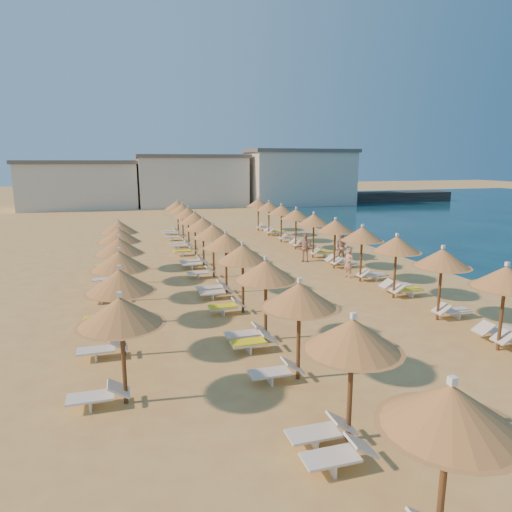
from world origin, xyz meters
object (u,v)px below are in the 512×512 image
object	(u,v)px
parasol_row_east	(348,231)
beachgoer_a	(349,263)
jetty	(360,197)
parasol_row_west	(219,237)
beachgoer_b	(341,248)
beachgoer_c	(305,248)

from	to	relation	value
parasol_row_east	beachgoer_a	distance (m)	1.87
jetty	beachgoer_a	xyz separation A→B (m)	(-24.40, -42.55, 0.10)
parasol_row_east	parasol_row_west	size ratio (longest dim) A/B	1.00
parasol_row_east	beachgoer_b	world-z (taller)	parasol_row_east
jetty	beachgoer_b	xyz separation A→B (m)	(-22.80, -38.48, 0.15)
beachgoer_b	beachgoer_c	distance (m)	2.38
beachgoer_b	beachgoer_c	bearing A→B (deg)	-136.64
beachgoer_b	beachgoer_c	world-z (taller)	beachgoer_c
beachgoer_b	jetty	bearing A→B (deg)	115.61
jetty	beachgoer_c	bearing A→B (deg)	-119.74
beachgoer_b	beachgoer_c	xyz separation A→B (m)	(-2.32, 0.53, 0.02)
parasol_row_east	beachgoer_a	bearing A→B (deg)	-109.68
parasol_row_east	beachgoer_b	size ratio (longest dim) A/B	20.86
parasol_row_west	beachgoer_a	distance (m)	7.45
beachgoer_a	parasol_row_east	bearing A→B (deg)	138.96
parasol_row_west	beachgoer_b	world-z (taller)	parasol_row_west
parasol_row_west	beachgoer_c	size ratio (longest dim) A/B	20.43
beachgoer_a	beachgoer_c	world-z (taller)	beachgoer_c
parasol_row_east	beachgoer_c	world-z (taller)	parasol_row_east
jetty	beachgoer_c	world-z (taller)	beachgoer_c
beachgoer_c	jetty	bearing A→B (deg)	95.56
parasol_row_west	beachgoer_b	xyz separation A→B (m)	(8.82, 3.38, -1.67)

